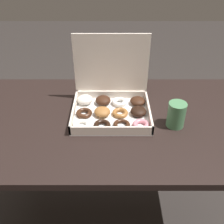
{
  "coord_description": "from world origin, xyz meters",
  "views": [
    {
      "loc": [
        0.02,
        -0.92,
        1.42
      ],
      "look_at": [
        0.01,
        0.02,
        0.75
      ],
      "focal_mm": 42.0,
      "sensor_mm": 36.0,
      "label": 1
    }
  ],
  "objects": [
    {
      "name": "ground_plane",
      "position": [
        0.0,
        0.0,
        0.0
      ],
      "size": [
        8.0,
        8.0,
        0.0
      ],
      "primitive_type": "plane",
      "color": "#2D2826"
    },
    {
      "name": "dining_table",
      "position": [
        0.0,
        0.0,
        0.63
      ],
      "size": [
        1.28,
        0.73,
        0.73
      ],
      "color": "black",
      "rests_on": "ground_plane"
    },
    {
      "name": "donut_box",
      "position": [
        0.01,
        0.06,
        0.79
      ],
      "size": [
        0.34,
        0.29,
        0.32
      ],
      "color": "white",
      "rests_on": "dining_table"
    },
    {
      "name": "coffee_mug",
      "position": [
        0.28,
        -0.05,
        0.79
      ],
      "size": [
        0.07,
        0.07,
        0.11
      ],
      "color": "#4C8456",
      "rests_on": "dining_table"
    }
  ]
}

